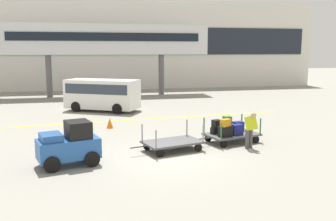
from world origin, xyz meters
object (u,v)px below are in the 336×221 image
baggage_tug (69,145)px  baggage_handler (251,128)px  baggage_cart_lead (172,142)px  shuttle_van (102,93)px  safety_cone_far (110,123)px  baggage_cart_middle (230,130)px

baggage_tug → baggage_handler: 7.28m
baggage_tug → baggage_cart_lead: baggage_tug is taller
baggage_tug → baggage_handler: bearing=5.6°
shuttle_van → safety_cone_far: shuttle_van is taller
baggage_cart_middle → baggage_handler: baggage_handler is taller
baggage_cart_lead → baggage_tug: bearing=-164.8°
baggage_cart_lead → baggage_handler: baggage_handler is taller
baggage_cart_lead → safety_cone_far: (-2.18, 5.05, -0.07)m
baggage_tug → shuttle_van: size_ratio=0.45×
baggage_handler → shuttle_van: bearing=116.0°
baggage_handler → baggage_cart_lead: bearing=173.1°
baggage_tug → baggage_handler: (7.24, 0.70, 0.11)m
baggage_handler → safety_cone_far: 7.69m
baggage_cart_lead → shuttle_van: bearing=101.7°
baggage_tug → baggage_cart_middle: baggage_tug is taller
baggage_cart_lead → baggage_cart_middle: bearing=15.8°
baggage_cart_lead → shuttle_van: (-2.25, 10.86, 0.89)m
baggage_cart_lead → baggage_handler: (3.23, -0.39, 0.52)m
baggage_tug → baggage_cart_lead: 4.18m
baggage_handler → safety_cone_far: size_ratio=2.84×
baggage_tug → shuttle_van: (1.76, 11.95, 0.48)m
baggage_handler → shuttle_van: size_ratio=0.31×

